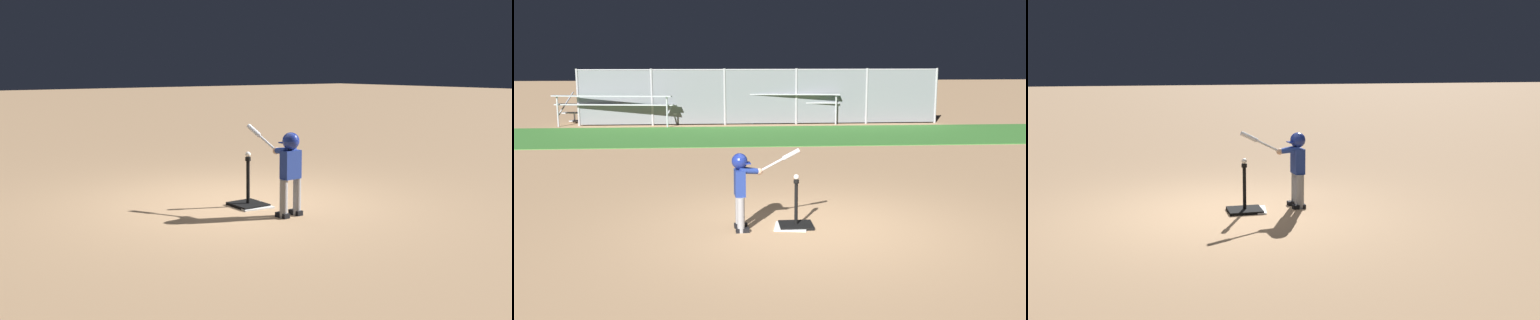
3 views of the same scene
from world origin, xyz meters
The scene contains 9 objects.
ground_plane centered at (0.00, 0.00, 0.00)m, with size 90.00×90.00×0.00m, color tan.
grass_outfield_strip centered at (0.00, 9.31, 0.01)m, with size 56.00×4.30×0.02m, color #3D7F33.
backstop_fence centered at (0.00, 12.11, 0.99)m, with size 12.13×0.08×1.88m.
home_plate centered at (-0.29, -0.03, 0.01)m, with size 0.44×0.44×0.02m, color white.
batting_tee centered at (-0.22, -0.01, 0.08)m, with size 0.46×0.42×0.67m.
batter_child centered at (-0.96, -0.10, 0.67)m, with size 0.94×0.34×1.11m.
baseball centered at (-0.22, -0.01, 0.71)m, with size 0.07×0.07×0.07m, color white.
bleachers_far_right centered at (-4.77, 12.38, 0.51)m, with size 4.12×2.15×1.05m.
bleachers_left_center centered at (1.20, 12.75, 0.51)m, with size 3.23×1.97×1.05m.
Camera 2 is at (-1.17, -8.01, 2.39)m, focal length 42.00 mm.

